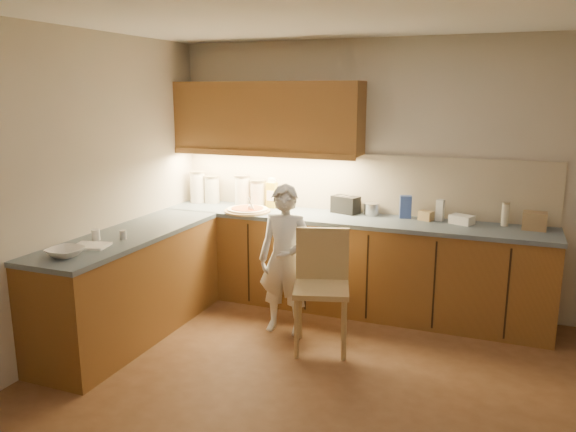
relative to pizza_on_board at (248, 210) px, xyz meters
The scene contains 24 objects.
room 2.21m from the pizza_on_board, 48.55° to the right, with size 4.54×4.50×2.62m.
l_counter 0.73m from the pizza_on_board, 34.51° to the right, with size 3.77×2.62×0.92m.
backsplash 1.12m from the pizza_on_board, 22.87° to the left, with size 3.75×0.02×0.58m, color #BEB093.
upper_cabinets 0.95m from the pizza_on_board, 68.39° to the left, with size 1.95×0.36×0.73m.
pizza_on_board is the anchor object (origin of this frame).
child 0.92m from the pizza_on_board, 42.72° to the right, with size 0.48×0.32×1.33m, color white.
wooden_chair 1.33m from the pizza_on_board, 36.11° to the right, with size 0.55×0.55×0.99m.
mixing_bowl 1.98m from the pizza_on_board, 106.78° to the right, with size 0.26×0.26×0.06m, color white.
canister_a 0.78m from the pizza_on_board, 160.17° to the left, with size 0.17×0.17×0.34m.
canister_b 0.65m from the pizza_on_board, 152.20° to the left, with size 0.17×0.17×0.30m.
canister_c 0.38m from the pizza_on_board, 123.84° to the left, with size 0.17×0.17×0.32m.
canister_d 0.32m from the pizza_on_board, 93.36° to the left, with size 0.17×0.17×0.28m.
oil_jug 0.34m from the pizza_on_board, 63.47° to the left, with size 0.11×0.09×0.31m.
toaster 0.98m from the pizza_on_board, 18.63° to the left, with size 0.30×0.23×0.18m.
steel_pot 1.23m from the pizza_on_board, 14.40° to the left, with size 0.16×0.16×0.12m.
blue_box 1.55m from the pizza_on_board, 11.41° to the left, with size 0.11×0.08×0.22m, color #364FA3.
card_box_a 1.74m from the pizza_on_board, ahead, with size 0.12×0.09×0.09m, color tan.
white_bottle 1.87m from the pizza_on_board, ahead, with size 0.07×0.07×0.20m, color silver.
flat_pack 2.06m from the pizza_on_board, ahead, with size 0.20×0.14×0.08m, color white.
tall_jar 2.43m from the pizza_on_board, ahead, with size 0.07×0.07×0.21m.
card_box_b 2.66m from the pizza_on_board, ahead, with size 0.20×0.15×0.15m, color #9E7E55.
dough_cloth 1.72m from the pizza_on_board, 109.44° to the right, with size 0.26×0.20×0.02m, color white.
spice_jar_a 1.59m from the pizza_on_board, 115.05° to the right, with size 0.07×0.07×0.09m, color white.
spice_jar_b 1.42m from the pizza_on_board, 109.89° to the right, with size 0.06×0.06×0.07m, color silver.
Camera 1 is at (1.01, -3.41, 2.10)m, focal length 35.00 mm.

